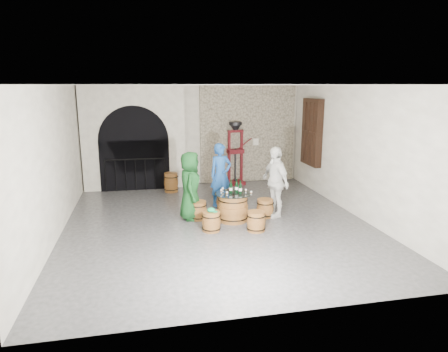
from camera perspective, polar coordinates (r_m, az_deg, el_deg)
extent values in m
plane|color=#323235|center=(9.56, -1.03, -6.64)|extent=(8.00, 8.00, 0.00)
plane|color=silver|center=(13.06, -4.34, 5.83)|extent=(8.00, 0.00, 8.00)
plane|color=silver|center=(5.37, 6.90, -4.47)|extent=(8.00, 0.00, 8.00)
plane|color=silver|center=(9.18, -23.07, 1.84)|extent=(0.00, 8.00, 8.00)
plane|color=silver|center=(10.37, 18.33, 3.38)|extent=(0.00, 8.00, 8.00)
plane|color=beige|center=(9.01, -1.11, 12.91)|extent=(8.00, 8.00, 0.00)
cube|color=#A19681|center=(13.35, 3.41, 6.00)|extent=(3.20, 0.12, 3.18)
cube|color=silver|center=(12.71, -12.75, 5.35)|extent=(3.10, 0.50, 3.18)
cube|color=black|center=(12.58, -12.58, 1.47)|extent=(2.10, 0.03, 1.55)
cylinder|color=black|center=(12.45, -12.76, 4.97)|extent=(2.10, 0.03, 2.10)
cylinder|color=black|center=(12.48, -12.63, 2.34)|extent=(1.79, 0.04, 0.04)
cylinder|color=black|center=(12.62, -16.57, -0.04)|extent=(0.02, 0.02, 0.98)
cylinder|color=black|center=(12.60, -15.23, 0.02)|extent=(0.02, 0.02, 0.98)
cylinder|color=black|center=(12.58, -13.88, 0.08)|extent=(0.02, 0.02, 0.98)
cylinder|color=black|center=(12.57, -12.52, 0.14)|extent=(0.02, 0.02, 0.98)
cylinder|color=black|center=(12.57, -11.17, 0.21)|extent=(0.02, 0.02, 0.98)
cylinder|color=black|center=(12.57, -9.82, 0.27)|extent=(0.02, 0.02, 0.98)
cylinder|color=black|center=(12.59, -8.46, 0.33)|extent=(0.02, 0.02, 0.98)
cube|color=black|center=(12.42, 12.45, 6.13)|extent=(0.20, 1.10, 2.00)
cube|color=black|center=(12.40, 12.23, 6.13)|extent=(0.06, 0.88, 1.76)
cube|color=black|center=(12.41, 12.36, 6.13)|extent=(0.22, 0.92, 0.06)
cube|color=black|center=(12.15, 12.92, 5.96)|extent=(0.22, 0.06, 1.80)
cube|color=black|center=(12.41, 12.36, 6.13)|extent=(0.22, 0.06, 1.80)
cube|color=black|center=(12.67, 11.83, 6.29)|extent=(0.22, 0.06, 1.80)
cylinder|color=brown|center=(9.58, 1.29, -4.58)|extent=(0.68, 0.68, 0.64)
cylinder|color=brown|center=(9.58, 1.29, -4.58)|extent=(0.73, 0.73, 0.14)
torus|color=black|center=(9.65, 1.28, -5.82)|extent=(0.73, 0.73, 0.02)
torus|color=black|center=(9.52, 1.30, -3.32)|extent=(0.73, 0.73, 0.02)
cylinder|color=brown|center=(9.49, 1.30, -2.67)|extent=(0.69, 0.69, 0.02)
cylinder|color=black|center=(9.48, 1.30, -2.52)|extent=(0.88, 0.88, 0.01)
cylinder|color=brown|center=(9.74, -3.71, -4.96)|extent=(0.39, 0.39, 0.43)
cylinder|color=brown|center=(9.74, -3.71, -4.96)|extent=(0.42, 0.42, 0.09)
torus|color=black|center=(9.79, -3.70, -5.77)|extent=(0.43, 0.43, 0.02)
torus|color=black|center=(9.70, -3.73, -4.13)|extent=(0.43, 0.43, 0.02)
cylinder|color=brown|center=(9.67, -3.73, -3.69)|extent=(0.40, 0.40, 0.02)
cylinder|color=brown|center=(10.40, 0.09, -3.77)|extent=(0.39, 0.39, 0.43)
cylinder|color=brown|center=(10.40, 0.09, -3.77)|extent=(0.42, 0.42, 0.09)
torus|color=black|center=(10.44, 0.09, -4.54)|extent=(0.43, 0.43, 0.02)
torus|color=black|center=(10.36, 0.09, -2.99)|extent=(0.43, 0.43, 0.02)
cylinder|color=brown|center=(10.34, 0.09, -2.57)|extent=(0.40, 0.40, 0.02)
cylinder|color=brown|center=(9.94, 5.89, -4.64)|extent=(0.39, 0.39, 0.43)
cylinder|color=brown|center=(9.94, 5.89, -4.64)|extent=(0.42, 0.42, 0.09)
torus|color=black|center=(9.98, 5.87, -5.44)|extent=(0.43, 0.43, 0.02)
torus|color=black|center=(9.89, 5.91, -3.83)|extent=(0.43, 0.43, 0.02)
cylinder|color=brown|center=(9.87, 5.92, -3.39)|extent=(0.40, 0.40, 0.02)
cylinder|color=brown|center=(8.99, 4.60, -6.52)|extent=(0.39, 0.39, 0.43)
cylinder|color=brown|center=(8.99, 4.60, -6.52)|extent=(0.42, 0.42, 0.09)
torus|color=black|center=(9.04, 4.59, -7.40)|extent=(0.43, 0.43, 0.02)
torus|color=black|center=(8.94, 4.62, -5.64)|extent=(0.43, 0.43, 0.02)
cylinder|color=brown|center=(8.91, 4.63, -5.16)|extent=(0.40, 0.40, 0.02)
cylinder|color=brown|center=(8.96, -1.83, -6.54)|extent=(0.39, 0.39, 0.43)
cylinder|color=brown|center=(8.96, -1.83, -6.54)|extent=(0.42, 0.42, 0.09)
torus|color=black|center=(9.01, -1.82, -7.42)|extent=(0.43, 0.43, 0.02)
torus|color=black|center=(8.91, -1.84, -5.66)|extent=(0.43, 0.43, 0.02)
cylinder|color=brown|center=(8.89, -1.84, -5.17)|extent=(0.40, 0.40, 0.02)
ellipsoid|color=#0C8950|center=(8.87, -1.84, -4.88)|extent=(0.18, 0.18, 0.10)
cylinder|color=#0C8950|center=(8.87, -1.30, -5.13)|extent=(0.11, 0.11, 0.01)
imported|color=#103C17|center=(9.61, -4.86, -1.41)|extent=(0.63, 0.87, 1.66)
imported|color=#1A4A93|center=(10.66, -0.47, 0.16)|extent=(0.70, 0.55, 1.70)
imported|color=silver|center=(9.87, 7.30, -0.82)|extent=(0.67, 1.10, 1.75)
cylinder|color=black|center=(9.46, 0.98, -1.81)|extent=(0.07, 0.07, 0.22)
cylinder|color=white|center=(9.46, 0.98, -1.87)|extent=(0.08, 0.08, 0.06)
cone|color=black|center=(9.43, 0.98, -1.08)|extent=(0.07, 0.07, 0.05)
cylinder|color=black|center=(9.42, 0.99, -0.75)|extent=(0.03, 0.03, 0.07)
cylinder|color=black|center=(9.42, 2.35, -1.88)|extent=(0.07, 0.07, 0.22)
cylinder|color=white|center=(9.43, 2.35, -1.94)|extent=(0.08, 0.08, 0.06)
cone|color=black|center=(9.39, 2.35, -1.14)|extent=(0.07, 0.07, 0.05)
cylinder|color=black|center=(9.38, 2.36, -0.82)|extent=(0.03, 0.03, 0.07)
cylinder|color=black|center=(9.54, 1.81, -1.69)|extent=(0.07, 0.07, 0.22)
cylinder|color=white|center=(9.54, 1.81, -1.75)|extent=(0.08, 0.08, 0.06)
cone|color=black|center=(9.51, 1.82, -0.96)|extent=(0.07, 0.07, 0.05)
cylinder|color=black|center=(9.50, 1.82, -0.64)|extent=(0.03, 0.03, 0.07)
cylinder|color=brown|center=(12.27, -7.57, -0.95)|extent=(0.40, 0.40, 0.57)
cylinder|color=brown|center=(12.27, -7.57, -0.95)|extent=(0.43, 0.43, 0.13)
torus|color=black|center=(12.32, -7.54, -1.82)|extent=(0.44, 0.44, 0.02)
torus|color=black|center=(12.23, -7.59, -0.07)|extent=(0.44, 0.44, 0.02)
cylinder|color=brown|center=(12.21, -7.61, 0.39)|extent=(0.41, 0.41, 0.02)
cube|color=#500D14|center=(13.15, 1.61, -0.94)|extent=(0.62, 0.53, 0.11)
cube|color=#500D14|center=(12.94, 1.63, 3.56)|extent=(0.55, 0.39, 0.13)
cube|color=#500D14|center=(12.85, 1.65, 6.41)|extent=(0.52, 0.20, 0.08)
cylinder|color=black|center=(13.02, 1.62, 1.59)|extent=(0.06, 0.06, 1.08)
cylinder|color=black|center=(12.83, 1.66, 7.51)|extent=(0.41, 0.41, 0.10)
cone|color=black|center=(12.84, 1.66, 6.93)|extent=(0.41, 0.41, 0.22)
cube|color=#500D14|center=(12.90, 0.74, 2.70)|extent=(0.09, 0.09, 1.73)
cube|color=#500D14|center=(13.05, 2.51, 2.82)|extent=(0.09, 0.09, 1.73)
cylinder|color=#500D14|center=(12.99, 3.04, 4.69)|extent=(0.46, 0.10, 0.34)
cube|color=silver|center=(13.37, 4.53, 4.91)|extent=(0.18, 0.10, 0.22)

